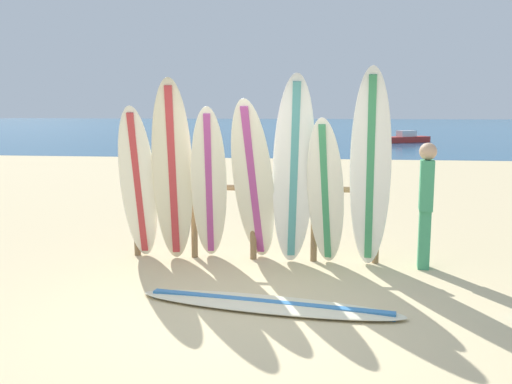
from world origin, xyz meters
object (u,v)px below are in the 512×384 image
at_px(surfboard_rack, 253,209).
at_px(surfboard_leaning_center_left, 209,186).
at_px(beachgoer_standing, 426,200).
at_px(surfboard_leaning_center_right, 294,173).
at_px(surfboard_leaning_far_right, 370,171).
at_px(surfboard_leaning_far_left, 138,185).
at_px(small_boat_offshore, 406,138).
at_px(surfboard_leaning_right, 325,193).
at_px(surfboard_leaning_left, 173,173).
at_px(surfboard_leaning_center, 253,184).
at_px(surfboard_lying_on_sand, 268,304).

bearing_deg(surfboard_rack, surfboard_leaning_center_left, -149.86).
xyz_separation_m(surfboard_rack, beachgoer_standing, (2.31, -0.17, 0.20)).
bearing_deg(beachgoer_standing, surfboard_leaning_center_right, -174.46).
distance_m(surfboard_rack, surfboard_leaning_far_right, 1.71).
bearing_deg(surfboard_leaning_far_left, beachgoer_standing, 2.63).
distance_m(surfboard_rack, small_boat_offshore, 28.07).
bearing_deg(surfboard_leaning_right, surfboard_leaning_left, -178.23).
relative_size(surfboard_leaning_center, beachgoer_standing, 1.34).
distance_m(surfboard_leaning_left, surfboard_lying_on_sand, 2.44).
relative_size(surfboard_leaning_left, surfboard_lying_on_sand, 0.85).
bearing_deg(surfboard_leaning_far_right, surfboard_leaning_center_left, 178.48).
bearing_deg(beachgoer_standing, surfboard_lying_on_sand, -137.33).
bearing_deg(surfboard_leaning_center_right, surfboard_lying_on_sand, -96.05).
bearing_deg(surfboard_leaning_far_right, surfboard_leaning_far_left, 179.31).
height_order(surfboard_leaning_center, surfboard_lying_on_sand, surfboard_leaning_center).
xyz_separation_m(surfboard_leaning_far_right, surfboard_lying_on_sand, (-1.15, -1.54, -1.28)).
bearing_deg(surfboard_leaning_far_right, beachgoer_standing, 15.98).
distance_m(surfboard_leaning_left, beachgoer_standing, 3.37).
xyz_separation_m(surfboard_leaning_center_left, surfboard_leaning_right, (1.55, 0.00, -0.07)).
bearing_deg(surfboard_leaning_far_left, surfboard_leaning_center_right, 0.23).
bearing_deg(surfboard_leaning_center, surfboard_leaning_center_left, 178.06).
distance_m(surfboard_leaning_left, surfboard_leaning_far_right, 2.60).
relative_size(surfboard_leaning_center_right, small_boat_offshore, 0.85).
xyz_separation_m(surfboard_leaning_center, surfboard_leaning_right, (0.95, 0.02, -0.12)).
bearing_deg(surfboard_leaning_center, surfboard_leaning_center_right, 1.06).
bearing_deg(small_boat_offshore, surfboard_leaning_right, -99.83).
bearing_deg(surfboard_leaning_right, surfboard_lying_on_sand, -110.22).
bearing_deg(surfboard_lying_on_sand, surfboard_leaning_center_right, 83.95).
relative_size(surfboard_leaning_left, surfboard_leaning_center, 1.12).
relative_size(surfboard_leaning_center, surfboard_leaning_right, 1.12).
distance_m(surfboard_leaning_center, beachgoer_standing, 2.28).
relative_size(surfboard_leaning_far_left, surfboard_leaning_far_right, 0.82).
distance_m(surfboard_rack, surfboard_leaning_left, 1.23).
bearing_deg(surfboard_leaning_center, surfboard_leaning_right, 1.46).
xyz_separation_m(surfboard_leaning_center_right, surfboard_leaning_far_right, (0.98, -0.05, 0.04)).
bearing_deg(surfboard_lying_on_sand, surfboard_rack, 102.02).
xyz_separation_m(surfboard_leaning_left, surfboard_leaning_far_right, (2.60, 0.00, 0.06)).
relative_size(surfboard_leaning_center, surfboard_leaning_far_right, 0.85).
bearing_deg(surfboard_leaning_left, surfboard_leaning_center, 2.04).
bearing_deg(surfboard_leaning_far_right, surfboard_leaning_right, 173.92).
bearing_deg(surfboard_leaning_left, surfboard_leaning_center_right, 1.72).
relative_size(surfboard_leaning_center_left, surfboard_lying_on_sand, 0.73).
height_order(surfboard_leaning_center, surfboard_leaning_far_right, surfboard_leaning_far_right).
relative_size(surfboard_leaning_center_right, surfboard_leaning_right, 1.27).
distance_m(surfboard_rack, beachgoer_standing, 2.32).
distance_m(surfboard_leaning_center_right, surfboard_leaning_far_right, 0.99).
distance_m(surfboard_leaning_center_left, small_boat_offshore, 28.52).
distance_m(surfboard_leaning_far_right, small_boat_offshore, 28.18).
height_order(surfboard_leaning_left, surfboard_leaning_center_left, surfboard_leaning_left).
relative_size(surfboard_leaning_far_left, beachgoer_standing, 1.29).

